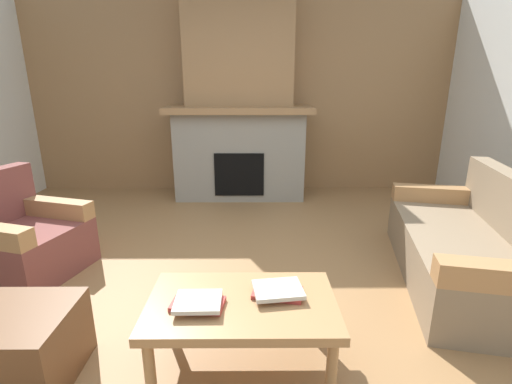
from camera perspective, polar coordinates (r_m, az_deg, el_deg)
name	(u,v)px	position (r m, az deg, el deg)	size (l,w,h in m)	color
ground	(228,297)	(2.85, -4.30, -16.00)	(9.00, 9.00, 0.00)	olive
wall_back_wood_panel	(240,95)	(5.39, -2.45, 14.77)	(6.00, 0.12, 2.70)	#997047
fireplace	(240,111)	(5.03, -2.58, 12.50)	(1.90, 0.82, 2.70)	gray
couch	(470,248)	(3.37, 30.28, -7.46)	(1.20, 1.94, 0.85)	#847056
armchair	(22,240)	(3.59, -32.57, -6.27)	(0.94, 0.94, 0.85)	brown
coffee_table	(242,310)	(2.05, -2.19, -17.81)	(1.00, 0.60, 0.43)	#A87A4C
ottoman	(23,347)	(2.43, -32.46, -19.63)	(0.52, 0.52, 0.40)	brown
book_stack_near_edge	(198,303)	(1.98, -9.02, -16.64)	(0.29, 0.21, 0.05)	#B23833
book_stack_center	(278,291)	(2.05, 3.40, -15.10)	(0.29, 0.24, 0.05)	#B23833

